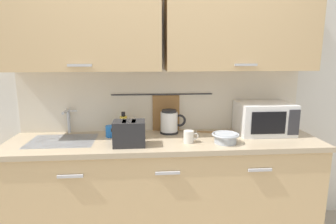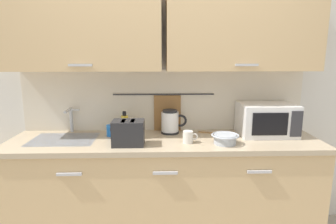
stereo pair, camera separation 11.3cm
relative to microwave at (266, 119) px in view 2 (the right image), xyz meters
The scene contains 11 objects.
counter_unit 1.06m from the microwave, behind, with size 2.53×0.64×0.90m.
back_wall_assembly 1.01m from the microwave, behind, with size 3.70×0.41×2.50m.
sink_faucet 1.70m from the microwave, behind, with size 0.09×0.17×0.22m.
microwave is the anchor object (origin of this frame).
electric_kettle 0.82m from the microwave, behind, with size 0.23×0.16×0.21m.
dish_soap_bottle 1.22m from the microwave, behind, with size 0.06×0.06×0.20m.
mug_near_sink 1.32m from the microwave, behind, with size 0.12×0.08×0.09m.
mixing_bowl 0.49m from the microwave, 148.87° to the right, with size 0.21×0.21×0.08m.
toaster 1.18m from the microwave, 167.87° to the right, with size 0.26×0.17×0.19m.
mug_by_kettle 0.73m from the microwave, 163.00° to the right, with size 0.12×0.08×0.09m.
wooden_spoon 0.43m from the microwave, behind, with size 0.27×0.09×0.01m.
Camera 2 is at (-0.04, -1.93, 1.58)m, focal length 30.39 mm.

